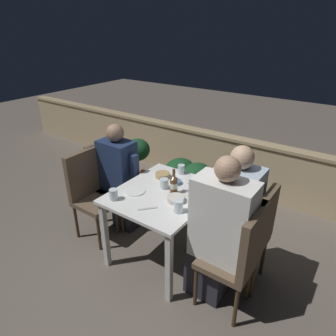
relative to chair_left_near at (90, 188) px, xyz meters
name	(u,v)px	position (x,y,z in m)	size (l,w,h in m)	color
ground_plane	(164,254)	(0.87, 0.15, -0.57)	(16.00, 16.00, 0.00)	#665B51
parapet_wall	(235,163)	(0.87, 1.86, -0.18)	(9.00, 0.18, 0.77)	tan
dining_table	(164,201)	(0.87, 0.15, 0.07)	(0.84, 0.97, 0.74)	white
planter_hedge	(196,185)	(0.72, 1.04, -0.21)	(0.91, 0.47, 0.65)	brown
chair_left_near	(90,188)	(0.00, 0.00, 0.00)	(0.42, 0.41, 0.97)	brown
chair_left_far	(108,176)	(-0.04, 0.31, 0.00)	(0.42, 0.41, 0.97)	brown
person_navy_jumper	(121,177)	(0.16, 0.31, 0.05)	(0.48, 0.26, 1.22)	#282833
chair_right_near	(241,253)	(1.72, -0.02, 0.00)	(0.42, 0.41, 0.97)	brown
person_white_polo	(218,233)	(1.52, -0.02, 0.10)	(0.52, 0.26, 1.33)	#282833
chair_right_far	(253,231)	(1.70, 0.29, 0.00)	(0.42, 0.41, 0.97)	brown
person_blue_shirt	(232,215)	(1.50, 0.29, 0.09)	(0.47, 0.26, 1.31)	#282833
beer_bottle	(174,184)	(0.96, 0.19, 0.26)	(0.07, 0.07, 0.25)	brown
plate_0	(192,193)	(1.09, 0.29, 0.17)	(0.20, 0.20, 0.01)	silver
plate_1	(135,191)	(0.65, 0.01, 0.17)	(0.19, 0.19, 0.01)	white
bowl_0	(175,182)	(0.87, 0.35, 0.19)	(0.11, 0.11, 0.03)	#4C709E
bowl_1	(176,199)	(1.05, 0.09, 0.19)	(0.16, 0.16, 0.05)	beige
bowl_2	(163,175)	(0.68, 0.39, 0.19)	(0.15, 0.15, 0.05)	tan
glass_cup_0	(208,187)	(1.19, 0.41, 0.21)	(0.06, 0.06, 0.08)	silver
glass_cup_1	(181,169)	(0.79, 0.57, 0.22)	(0.07, 0.07, 0.10)	silver
glass_cup_2	(114,195)	(0.58, -0.21, 0.22)	(0.07, 0.07, 0.10)	silver
glass_cup_3	(164,184)	(0.83, 0.21, 0.22)	(0.08, 0.08, 0.10)	silver
glass_cup_4	(178,206)	(1.16, -0.04, 0.22)	(0.08, 0.08, 0.11)	silver
fork_0	(148,208)	(0.92, -0.15, 0.17)	(0.13, 0.14, 0.01)	silver
fork_1	(193,181)	(0.99, 0.49, 0.17)	(0.07, 0.17, 0.01)	silver
potted_plant	(138,159)	(-0.25, 1.08, -0.11)	(0.34, 0.34, 0.75)	#9E5638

